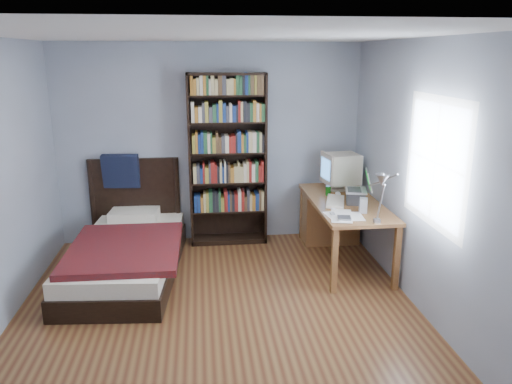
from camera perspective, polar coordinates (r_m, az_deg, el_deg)
room at (r=4.30m, az=-4.18°, el=0.62°), size 4.20×4.24×2.50m
desk at (r=6.32m, az=8.82°, el=-2.51°), size 0.75×1.69×0.73m
crt_monitor at (r=6.21m, az=9.64°, el=2.59°), size 0.44×0.41×0.46m
laptop at (r=5.71m, az=11.50°, el=-0.22°), size 0.37×0.35×0.37m
desk_lamp at (r=4.62m, az=14.17°, el=0.79°), size 0.23×0.51×0.61m
keyboard at (r=5.69m, az=9.05°, el=-1.09°), size 0.33×0.52×0.05m
speaker at (r=5.39m, az=12.18°, el=-1.51°), size 0.10×0.10×0.16m
soda_can at (r=5.98m, az=8.25°, el=0.14°), size 0.06×0.06×0.11m
mouse at (r=6.02m, az=9.35°, el=-0.17°), size 0.06×0.11×0.04m
phone_silver at (r=5.47m, az=8.75°, el=-1.84°), size 0.05×0.09×0.02m
phone_grey at (r=5.28m, az=8.72°, el=-2.46°), size 0.05×0.09×0.02m
external_drive at (r=5.14m, az=10.05°, el=-3.00°), size 0.15×0.15×0.03m
bookshelf at (r=6.23m, az=-3.26°, el=3.65°), size 0.96×0.30×2.14m
bed at (r=5.74m, az=-14.46°, el=-6.46°), size 1.23×2.20×1.16m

